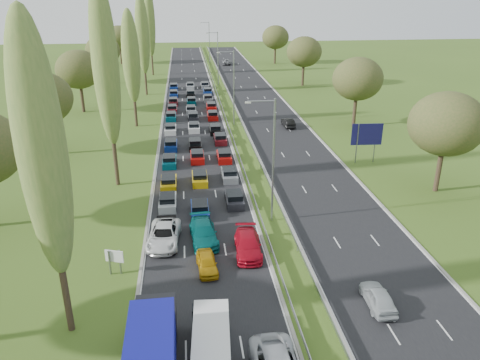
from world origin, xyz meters
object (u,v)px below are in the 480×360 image
near_car_2 (164,235)px  info_sign (115,259)px  near_car_3 (165,236)px  direction_sign (367,136)px  white_van_rear (211,340)px  blue_lorry (152,355)px

near_car_2 → info_sign: size_ratio=2.75×
near_car_2 → near_car_3: size_ratio=1.11×
near_car_3 → info_sign: (-3.74, -4.35, 0.60)m
near_car_3 → info_sign: 5.77m
info_sign → direction_sign: (28.80, 22.49, 2.20)m
near_car_3 → white_van_rear: white_van_rear is taller
near_car_3 → blue_lorry: size_ratio=0.56×
blue_lorry → direction_sign: direction_sign is taller
white_van_rear → direction_sign: bearing=59.6°
near_car_3 → near_car_2: bearing=151.9°
direction_sign → near_car_2: bearing=-144.3°
near_car_3 → direction_sign: bearing=38.0°
info_sign → direction_sign: size_ratio=0.40×
near_car_2 → info_sign: bearing=-124.7°
near_car_2 → white_van_rear: (3.32, -14.16, 0.33)m
blue_lorry → info_sign: 12.15m
blue_lorry → direction_sign: 42.40m
near_car_2 → white_van_rear: size_ratio=1.03×
near_car_2 → near_car_3: 0.12m
white_van_rear → direction_sign: direction_sign is taller
white_van_rear → info_sign: white_van_rear is taller
info_sign → direction_sign: 36.61m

